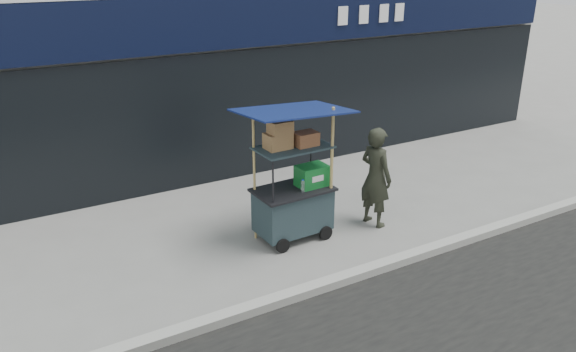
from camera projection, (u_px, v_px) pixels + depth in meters
ground at (364, 266)px, 7.74m from camera, size 80.00×80.00×0.00m
curb at (373, 269)px, 7.56m from camera, size 80.00×0.18×0.12m
vendor_cart at (294, 193)px, 8.28m from camera, size 1.56×1.13×2.07m
vendor_man at (376, 177)px, 8.67m from camera, size 0.48×0.64×1.60m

